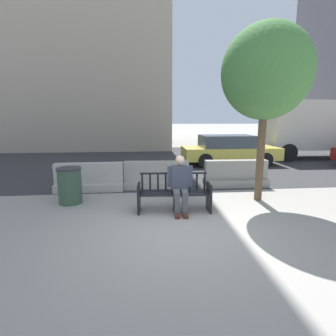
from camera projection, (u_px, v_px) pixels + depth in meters
name	position (u px, v px, depth m)	size (l,w,h in m)	color
ground_plane	(185.00, 229.00, 5.15)	(200.00, 200.00, 0.00)	gray
street_asphalt	(158.00, 160.00, 13.66)	(120.00, 12.00, 0.01)	#333335
street_bench	(174.00, 195.00, 6.12)	(1.72, 0.61, 0.88)	black
seated_person	(180.00, 183.00, 6.02)	(0.59, 0.74, 1.31)	#383D4C
jersey_barrier_centre	(157.00, 177.00, 8.21)	(2.03, 0.77, 0.84)	#9E998E
jersey_barrier_left	(90.00, 179.00, 7.90)	(2.02, 0.73, 0.84)	#ADA89E
jersey_barrier_right	(235.00, 175.00, 8.43)	(2.01, 0.71, 0.84)	gray
street_tree	(266.00, 73.00, 6.43)	(2.19, 2.19, 4.43)	brown
car_taxi_near	(229.00, 150.00, 12.38)	(4.45, 1.94, 1.37)	#DBC64C
delivery_truck	(324.00, 127.00, 14.14)	(6.84, 2.43, 3.05)	silver
trash_bin	(70.00, 185.00, 6.67)	(0.61, 0.61, 0.93)	#334C38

